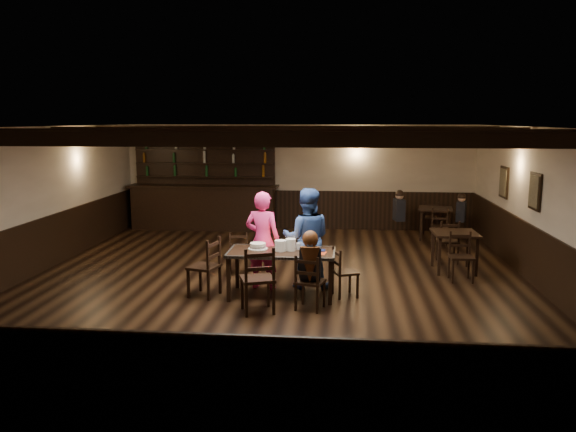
# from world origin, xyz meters

# --- Properties ---
(ground) EXTENTS (10.00, 10.00, 0.00)m
(ground) POSITION_xyz_m (0.00, 0.00, 0.00)
(ground) COLOR black
(ground) RESTS_ON ground
(room_shell) EXTENTS (9.02, 10.02, 2.71)m
(room_shell) POSITION_xyz_m (0.01, 0.04, 1.75)
(room_shell) COLOR beige
(room_shell) RESTS_ON ground
(dining_table) EXTENTS (1.71, 0.86, 0.75)m
(dining_table) POSITION_xyz_m (0.19, -0.78, 0.68)
(dining_table) COLOR black
(dining_table) RESTS_ON ground
(chair_near_left) EXTENTS (0.59, 0.58, 1.01)m
(chair_near_left) POSITION_xyz_m (-0.05, -1.66, 0.59)
(chair_near_left) COLOR black
(chair_near_left) RESTS_ON ground
(chair_near_right) EXTENTS (0.49, 0.47, 0.85)m
(chair_near_right) POSITION_xyz_m (0.67, -1.45, 0.50)
(chair_near_right) COLOR black
(chair_near_right) RESTS_ON ground
(chair_end_left) EXTENTS (0.53, 0.55, 0.97)m
(chair_end_left) POSITION_xyz_m (-0.97, -0.92, 0.56)
(chair_end_left) COLOR black
(chair_end_left) RESTS_ON ground
(chair_end_right) EXTENTS (0.47, 0.48, 0.80)m
(chair_end_right) POSITION_xyz_m (1.15, -0.72, 0.47)
(chair_end_right) COLOR black
(chair_end_right) RESTS_ON ground
(chair_far_pushed) EXTENTS (0.40, 0.39, 0.77)m
(chair_far_pushed) POSITION_xyz_m (-0.74, 0.43, 0.45)
(chair_far_pushed) COLOR black
(chair_far_pushed) RESTS_ON ground
(woman_pink) EXTENTS (0.67, 0.51, 1.66)m
(woman_pink) POSITION_xyz_m (-0.17, -0.38, 0.83)
(woman_pink) COLOR #F23AA8
(woman_pink) RESTS_ON ground
(man_blue) EXTENTS (0.85, 0.67, 1.70)m
(man_blue) POSITION_xyz_m (0.56, -0.26, 0.85)
(man_blue) COLOR navy
(man_blue) RESTS_ON ground
(seated_person) EXTENTS (0.32, 0.48, 0.78)m
(seated_person) POSITION_xyz_m (0.69, -1.40, 0.81)
(seated_person) COLOR black
(seated_person) RESTS_ON ground
(cake) EXTENTS (0.32, 0.32, 0.10)m
(cake) POSITION_xyz_m (-0.20, -0.69, 0.80)
(cake) COLOR white
(cake) RESTS_ON dining_table
(plate_stack_a) EXTENTS (0.18, 0.18, 0.17)m
(plate_stack_a) POSITION_xyz_m (0.18, -0.79, 0.84)
(plate_stack_a) COLOR white
(plate_stack_a) RESTS_ON dining_table
(plate_stack_b) EXTENTS (0.16, 0.16, 0.19)m
(plate_stack_b) POSITION_xyz_m (0.34, -0.74, 0.85)
(plate_stack_b) COLOR white
(plate_stack_b) RESTS_ON dining_table
(tea_light) EXTENTS (0.05, 0.05, 0.06)m
(tea_light) POSITION_xyz_m (0.22, -0.70, 0.78)
(tea_light) COLOR #A5A8AD
(tea_light) RESTS_ON dining_table
(salt_shaker) EXTENTS (0.04, 0.04, 0.10)m
(salt_shaker) POSITION_xyz_m (0.57, -0.83, 0.80)
(salt_shaker) COLOR silver
(salt_shaker) RESTS_ON dining_table
(pepper_shaker) EXTENTS (0.03, 0.03, 0.09)m
(pepper_shaker) POSITION_xyz_m (0.61, -0.86, 0.80)
(pepper_shaker) COLOR #A5A8AD
(pepper_shaker) RESTS_ON dining_table
(drink_glass) EXTENTS (0.07, 0.07, 0.11)m
(drink_glass) POSITION_xyz_m (0.45, -0.66, 0.81)
(drink_glass) COLOR silver
(drink_glass) RESTS_ON dining_table
(menu_red) EXTENTS (0.39, 0.30, 0.00)m
(menu_red) POSITION_xyz_m (0.74, -0.87, 0.75)
(menu_red) COLOR #982D10
(menu_red) RESTS_ON dining_table
(menu_blue) EXTENTS (0.30, 0.21, 0.00)m
(menu_blue) POSITION_xyz_m (0.74, -0.71, 0.75)
(menu_blue) COLOR #0D1644
(menu_blue) RESTS_ON dining_table
(bar_counter) EXTENTS (3.89, 0.70, 2.20)m
(bar_counter) POSITION_xyz_m (-2.44, 4.72, 0.73)
(bar_counter) COLOR black
(bar_counter) RESTS_ON ground
(back_table_a) EXTENTS (0.83, 0.83, 0.75)m
(back_table_a) POSITION_xyz_m (3.26, 1.03, 0.65)
(back_table_a) COLOR black
(back_table_a) RESTS_ON ground
(back_table_b) EXTENTS (0.88, 0.88, 0.75)m
(back_table_b) POSITION_xyz_m (3.37, 3.96, 0.65)
(back_table_b) COLOR black
(back_table_b) RESTS_ON ground
(bg_patron_left) EXTENTS (0.27, 0.38, 0.73)m
(bg_patron_left) POSITION_xyz_m (2.50, 3.77, 0.83)
(bg_patron_left) COLOR black
(bg_patron_left) RESTS_ON ground
(bg_patron_right) EXTENTS (0.29, 0.37, 0.67)m
(bg_patron_right) POSITION_xyz_m (3.93, 3.79, 0.80)
(bg_patron_right) COLOR black
(bg_patron_right) RESTS_ON ground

